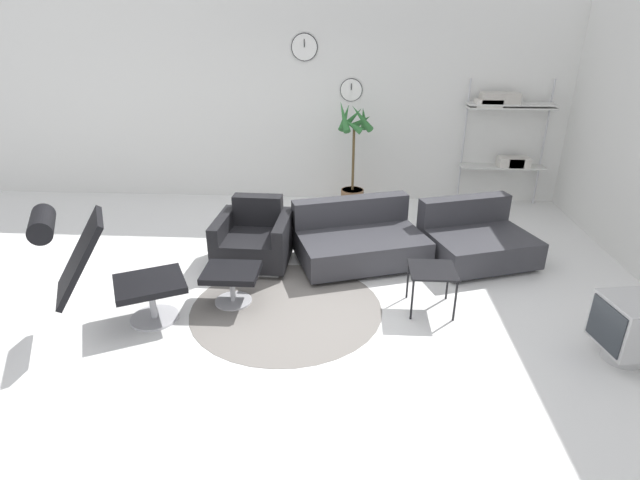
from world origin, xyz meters
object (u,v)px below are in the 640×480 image
ottoman (232,277)px  couch_second (475,241)px  crt_television (629,328)px  shelf_unit (505,128)px  lounge_chair (100,263)px  armchair_red (254,241)px  potted_plant (353,164)px  side_table (432,273)px  couch_low (359,241)px

ottoman → couch_second: couch_second is taller
ottoman → crt_television: bearing=-11.7°
crt_television → shelf_unit: (-0.08, 3.69, 0.85)m
lounge_chair → armchair_red: 1.79m
lounge_chair → armchair_red: (1.05, 1.40, -0.39)m
potted_plant → crt_television: bearing=-56.9°
couch_second → side_table: couch_second is taller
lounge_chair → armchair_red: bearing=116.0°
couch_second → crt_television: 1.98m
couch_low → potted_plant: potted_plant is taller
potted_plant → shelf_unit: size_ratio=0.86×
potted_plant → couch_second: bearing=-48.2°
couch_low → couch_second: bearing=165.9°
crt_television → side_table: bearing=55.0°
side_table → crt_television: size_ratio=0.79×
armchair_red → crt_television: bearing=156.5°
side_table → shelf_unit: size_ratio=0.24×
lounge_chair → couch_second: 3.93m
side_table → shelf_unit: bearing=65.3°
couch_low → shelf_unit: size_ratio=0.89×
potted_plant → couch_low: bearing=-87.5°
couch_low → crt_television: couch_low is taller
lounge_chair → side_table: lounge_chair is taller
couch_second → side_table: 1.32m
lounge_chair → ottoman: size_ratio=2.31×
crt_television → potted_plant: potted_plant is taller
side_table → potted_plant: bearing=105.4°
side_table → couch_second: bearing=59.5°
lounge_chair → shelf_unit: 5.55m
lounge_chair → ottoman: 1.18m
lounge_chair → potted_plant: size_ratio=0.78×
ottoman → couch_low: bearing=39.6°
ottoman → armchair_red: armchair_red is taller
shelf_unit → side_table: bearing=-114.7°
lounge_chair → couch_second: lounge_chair is taller
armchair_red → couch_second: (2.51, 0.23, -0.03)m
couch_low → side_table: (0.67, -1.02, 0.15)m
ottoman → crt_television: 3.44m
potted_plant → shelf_unit: shelf_unit is taller
couch_second → potted_plant: size_ratio=0.86×
shelf_unit → couch_low: bearing=-136.0°
crt_television → potted_plant: bearing=23.3°
side_table → armchair_red: bearing=154.0°
couch_low → shelf_unit: shelf_unit is taller
lounge_chair → side_table: 2.95m
lounge_chair → armchair_red: size_ratio=1.47×
lounge_chair → potted_plant: bearing=119.0°
crt_television → couch_second: bearing=14.0°
armchair_red → shelf_unit: size_ratio=0.46×
couch_low → crt_television: bearing=122.8°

